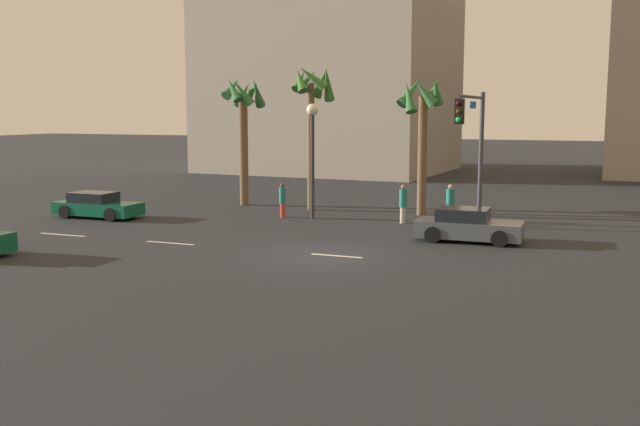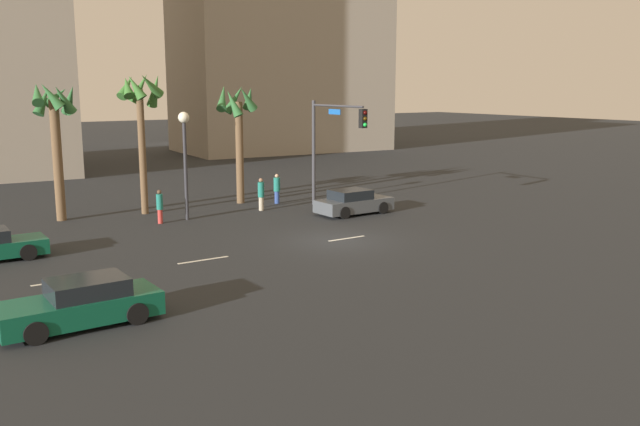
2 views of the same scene
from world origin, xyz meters
name	(u,v)px [view 1 (image 1 of 2)]	position (x,y,z in m)	size (l,w,h in m)	color
ground_plane	(322,255)	(0.00, 0.00, 0.00)	(220.00, 220.00, 0.00)	#232628
lane_stripe_1	(63,235)	(-11.58, 0.00, 0.01)	(2.25, 0.14, 0.01)	silver
lane_stripe_2	(170,243)	(-6.36, 0.00, 0.01)	(2.12, 0.14, 0.01)	silver
lane_stripe_3	(337,256)	(0.55, 0.00, 0.01)	(1.93, 0.14, 0.01)	silver
car_1	(468,226)	(4.35, 4.67, 0.61)	(4.15, 1.97, 1.31)	#474C51
car_2	(97,206)	(-13.42, 4.55, 0.58)	(4.26, 1.78, 1.23)	#0F5138
traffic_signal	(474,137)	(4.17, 6.55, 4.03)	(0.37, 5.10, 5.91)	#38383D
streetlamp	(312,137)	(-3.63, 8.07, 3.88)	(0.56, 0.56, 5.45)	#2D2D33
pedestrian_0	(282,199)	(-5.13, 7.90, 0.89)	(0.42, 0.42, 1.68)	#BF3833
pedestrian_1	(450,202)	(2.63, 9.78, 0.90)	(0.52, 0.52, 1.72)	#2D478C
pedestrian_2	(403,203)	(0.76, 8.27, 0.94)	(0.39, 0.39, 1.78)	#B2A58C
palm_tree_0	(312,97)	(-4.79, 10.93, 5.81)	(2.43, 2.56, 7.46)	brown
palm_tree_1	(422,113)	(0.88, 11.14, 5.00)	(2.42, 2.50, 6.91)	brown
palm_tree_2	(244,111)	(-8.99, 11.43, 5.09)	(2.29, 2.40, 7.02)	brown
building_2	(331,10)	(-12.86, 35.19, 13.60)	(19.15, 15.33, 27.19)	#9E9384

